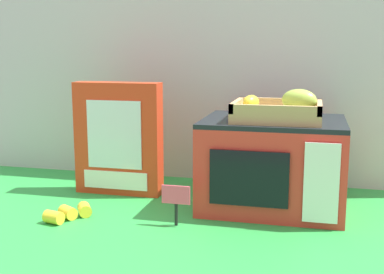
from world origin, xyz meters
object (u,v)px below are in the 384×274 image
at_px(food_groups_crate, 280,111).
at_px(cookie_set_box, 118,139).
at_px(price_sign, 176,199).
at_px(toy_microwave, 272,164).
at_px(loose_toy_banana, 69,213).

height_order(food_groups_crate, cookie_set_box, cookie_set_box).
bearing_deg(food_groups_crate, cookie_set_box, 173.44).
xyz_separation_m(cookie_set_box, price_sign, (0.24, -0.23, -0.10)).
height_order(toy_microwave, price_sign, toy_microwave).
height_order(price_sign, loose_toy_banana, price_sign).
bearing_deg(cookie_set_box, toy_microwave, -3.75).
xyz_separation_m(toy_microwave, cookie_set_box, (-0.45, 0.03, 0.04)).
distance_m(toy_microwave, cookie_set_box, 0.45).
height_order(toy_microwave, loose_toy_banana, toy_microwave).
height_order(food_groups_crate, price_sign, food_groups_crate).
relative_size(cookie_set_box, price_sign, 3.27).
xyz_separation_m(cookie_set_box, loose_toy_banana, (-0.04, -0.25, -0.15)).
distance_m(toy_microwave, food_groups_crate, 0.15).
bearing_deg(price_sign, food_groups_crate, 37.60).
xyz_separation_m(price_sign, loose_toy_banana, (-0.27, -0.02, -0.05)).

